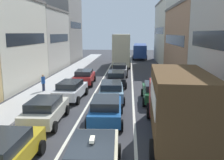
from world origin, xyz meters
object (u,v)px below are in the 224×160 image
Objects in this scene: coupe_centre_lane_fourth at (116,78)px; sedan_right_lane_behind_truck at (155,92)px; sedan_left_lane_third at (71,90)px; pedestrian_near_kerb at (43,82)px; bus_far_queue_secondary at (140,50)px; taxi_centre_lane_front at (93,158)px; sedan_left_lane_fourth at (84,77)px; sedan_left_lane_front at (3,153)px; hatchback_centre_lane_third at (111,90)px; sedan_centre_lane_fifth at (120,69)px; wagon_left_lane_second at (45,110)px; sedan_centre_lane_second at (106,109)px; bus_mid_queue_primary at (122,48)px; removalist_box_truck at (177,102)px.

coupe_centre_lane_fourth is 1.02× the size of sedan_right_lane_behind_truck.
pedestrian_near_kerb reaches higher than sedan_left_lane_third.
pedestrian_near_kerb is (-9.88, -30.39, -0.81)m from bus_far_queue_secondary.
sedan_left_lane_fourth is (-3.37, 16.57, -0.00)m from taxi_centre_lane_front.
sedan_left_lane_front is 11.04m from hatchback_centre_lane_third.
pedestrian_near_kerb is at bearing 144.78° from sedan_centre_lane_fifth.
taxi_centre_lane_front is at bearing 177.25° from hatchback_centre_lane_third.
hatchback_centre_lane_third is at bearing 178.90° from sedan_centre_lane_fifth.
wagon_left_lane_second is 6.34m from hatchback_centre_lane_third.
taxi_centre_lane_front is 3.48m from sedan_left_lane_front.
taxi_centre_lane_front is 14.27m from pedestrian_near_kerb.
sedan_left_lane_third is 1.00× the size of coupe_centre_lane_fourth.
sedan_centre_lane_fifth is at bearing -34.99° from sedan_left_lane_fourth.
bus_mid_queue_primary is at bearing -2.49° from sedan_centre_lane_second.
sedan_centre_lane_fifth is at bearing -4.37° from hatchback_centre_lane_third.
coupe_centre_lane_fourth is (3.44, 15.94, 0.00)m from sedan_left_lane_front.
removalist_box_truck is 1.81× the size of sedan_right_lane_behind_truck.
sedan_centre_lane_second and hatchback_centre_lane_third have the same top height.
sedan_centre_lane_second is 37.47m from bus_far_queue_secondary.
hatchback_centre_lane_third is (-0.03, 4.78, 0.00)m from sedan_centre_lane_second.
sedan_left_lane_front is 0.41× the size of bus_far_queue_secondary.
removalist_box_truck is 8.00m from sedan_left_lane_front.
bus_far_queue_secondary is (3.40, 12.06, -1.07)m from bus_mid_queue_primary.
sedan_left_lane_third is (-3.39, 10.71, -0.00)m from taxi_centre_lane_front.
sedan_left_lane_third is 6.34m from coupe_centre_lane_fourth.
sedan_centre_lane_fifth is (0.09, 21.96, -0.00)m from taxi_centre_lane_front.
sedan_left_lane_third is at bearing -28.07° from pedestrian_near_kerb.
sedan_left_lane_front is at bearing -179.48° from wagon_left_lane_second.
sedan_centre_lane_second is at bearing 176.97° from bus_far_queue_secondary.
bus_mid_queue_primary is at bearing -6.82° from sedan_left_lane_third.
removalist_box_truck is at bearing -123.27° from sedan_centre_lane_second.
sedan_centre_lane_second is 2.63× the size of pedestrian_near_kerb.
bus_mid_queue_primary is 6.33× the size of pedestrian_near_kerb.
bus_mid_queue_primary reaches higher than sedan_left_lane_front.
sedan_centre_lane_second is at bearing 61.57° from removalist_box_truck.
removalist_box_truck is 0.74× the size of bus_far_queue_secondary.
removalist_box_truck is 7.57m from wagon_left_lane_second.
sedan_left_lane_third is at bearing 177.52° from sedan_left_lane_fourth.
bus_far_queue_secondary is at bearing -15.90° from bus_mid_queue_primary.
hatchback_centre_lane_third and sedan_left_lane_third have the same top height.
sedan_left_lane_third and coupe_centre_lane_fourth have the same top height.
sedan_centre_lane_fifth is at bearing -13.99° from wagon_left_lane_second.
sedan_right_lane_behind_truck is 0.41× the size of bus_mid_queue_primary.
wagon_left_lane_second is 8.63m from sedan_right_lane_behind_truck.
bus_far_queue_secondary is at bearing 78.35° from pedestrian_near_kerb.
bus_mid_queue_primary is (0.20, 20.44, 2.03)m from hatchback_centre_lane_third.
taxi_centre_lane_front is at bearing 178.74° from sedan_centre_lane_second.
coupe_centre_lane_fourth is (3.61, 10.69, 0.00)m from wagon_left_lane_second.
sedan_centre_lane_fifth is 0.41× the size of bus_mid_queue_primary.
sedan_centre_lane_second is 11.20m from sedan_left_lane_fourth.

